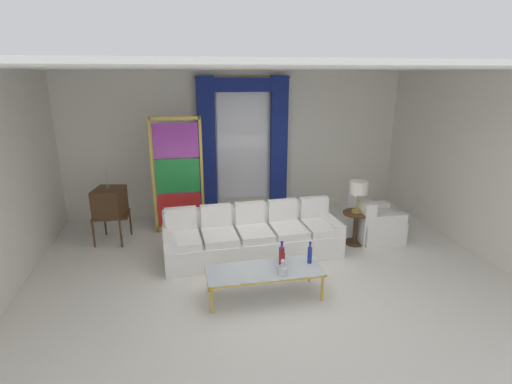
% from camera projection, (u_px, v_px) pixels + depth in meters
% --- Properties ---
extents(ground_plane, '(16.00, 16.00, 0.00)m').
position_uv_depth(ground_plane, '(270.00, 274.00, 6.00)').
color(ground_plane, white).
extents(wall_rear, '(8.00, 0.12, 3.00)m').
position_uv_depth(wall_rear, '(238.00, 143.00, 8.43)').
color(wall_rear, white).
rests_on(wall_rear, ground).
extents(wall_left, '(0.12, 7.00, 3.00)m').
position_uv_depth(wall_left, '(4.00, 182.00, 5.43)').
color(wall_left, white).
rests_on(wall_left, ground).
extents(wall_right, '(0.12, 7.00, 3.00)m').
position_uv_depth(wall_right, '(467.00, 160.00, 6.82)').
color(wall_right, white).
rests_on(wall_right, ground).
extents(ceiling_slab, '(8.00, 7.60, 0.04)m').
position_uv_depth(ceiling_slab, '(260.00, 68.00, 5.87)').
color(ceiling_slab, white).
extents(curtained_window, '(2.00, 0.17, 2.70)m').
position_uv_depth(curtained_window, '(243.00, 133.00, 8.23)').
color(curtained_window, white).
rests_on(curtained_window, ground).
extents(couch_white_long, '(2.95, 1.04, 0.86)m').
position_uv_depth(couch_white_long, '(252.00, 237.00, 6.61)').
color(couch_white_long, white).
rests_on(couch_white_long, ground).
extents(coffee_table, '(1.56, 0.60, 0.41)m').
position_uv_depth(coffee_table, '(264.00, 271.00, 5.31)').
color(coffee_table, silver).
rests_on(coffee_table, ground).
extents(bottle_blue_decanter, '(0.08, 0.08, 0.32)m').
position_uv_depth(bottle_blue_decanter, '(282.00, 254.00, 5.47)').
color(bottle_blue_decanter, navy).
rests_on(bottle_blue_decanter, coffee_table).
extents(bottle_crystal_tall, '(0.13, 0.13, 0.22)m').
position_uv_depth(bottle_crystal_tall, '(283.00, 269.00, 5.15)').
color(bottle_crystal_tall, silver).
rests_on(bottle_crystal_tall, coffee_table).
extents(bottle_amber_squat, '(0.08, 0.08, 0.33)m').
position_uv_depth(bottle_amber_squat, '(282.00, 260.00, 5.29)').
color(bottle_amber_squat, maroon).
rests_on(bottle_amber_squat, coffee_table).
extents(bottle_ruby_flask, '(0.06, 0.06, 0.33)m').
position_uv_depth(bottle_ruby_flask, '(310.00, 254.00, 5.44)').
color(bottle_ruby_flask, navy).
rests_on(bottle_ruby_flask, coffee_table).
extents(vintage_tv, '(0.62, 0.68, 1.35)m').
position_uv_depth(vintage_tv, '(110.00, 203.00, 6.99)').
color(vintage_tv, '#472D19').
rests_on(vintage_tv, ground).
extents(armchair_white, '(0.84, 0.84, 0.80)m').
position_uv_depth(armchair_white, '(373.00, 224.00, 7.23)').
color(armchair_white, white).
rests_on(armchair_white, ground).
extents(stained_glass_divider, '(0.95, 0.05, 2.20)m').
position_uv_depth(stained_glass_divider, '(178.00, 178.00, 7.37)').
color(stained_glass_divider, gold).
rests_on(stained_glass_divider, ground).
extents(peacock_figurine, '(0.44, 0.60, 0.50)m').
position_uv_depth(peacock_figurine, '(200.00, 225.00, 7.35)').
color(peacock_figurine, beige).
rests_on(peacock_figurine, ground).
extents(round_side_table, '(0.48, 0.48, 0.59)m').
position_uv_depth(round_side_table, '(356.00, 225.00, 6.99)').
color(round_side_table, '#472D19').
rests_on(round_side_table, ground).
extents(table_lamp_brass, '(0.32, 0.32, 0.57)m').
position_uv_depth(table_lamp_brass, '(359.00, 189.00, 6.79)').
color(table_lamp_brass, '#B29338').
rests_on(table_lamp_brass, round_side_table).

